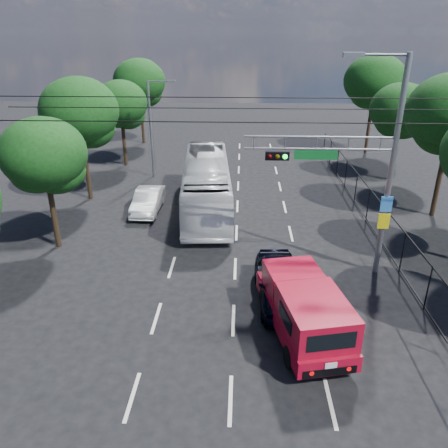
# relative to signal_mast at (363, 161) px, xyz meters

# --- Properties ---
(ground) EXTENTS (120.00, 120.00, 0.00)m
(ground) POSITION_rel_signal_mast_xyz_m (-5.28, -7.99, -5.24)
(ground) COLOR black
(ground) RESTS_ON ground
(lane_markings) EXTENTS (6.12, 38.00, 0.01)m
(lane_markings) POSITION_rel_signal_mast_xyz_m (-5.28, 6.01, -5.24)
(lane_markings) COLOR beige
(lane_markings) RESTS_ON ground
(signal_mast) EXTENTS (6.43, 0.39, 9.50)m
(signal_mast) POSITION_rel_signal_mast_xyz_m (0.00, 0.00, 0.00)
(signal_mast) COLOR slate
(signal_mast) RESTS_ON ground
(streetlight_left) EXTENTS (2.09, 0.22, 7.08)m
(streetlight_left) POSITION_rel_signal_mast_xyz_m (-11.62, 14.01, -1.30)
(streetlight_left) COLOR slate
(streetlight_left) RESTS_ON ground
(utility_wires) EXTENTS (22.00, 5.04, 0.74)m
(utility_wires) POSITION_rel_signal_mast_xyz_m (-5.28, 0.84, 1.99)
(utility_wires) COLOR black
(utility_wires) RESTS_ON ground
(fence_right) EXTENTS (0.06, 34.03, 2.00)m
(fence_right) POSITION_rel_signal_mast_xyz_m (2.32, 4.18, -4.21)
(fence_right) COLOR black
(fence_right) RESTS_ON ground
(tree_right_d) EXTENTS (4.32, 4.32, 7.02)m
(tree_right_d) POSITION_rel_signal_mast_xyz_m (6.13, 14.03, -0.39)
(tree_right_d) COLOR black
(tree_right_d) RESTS_ON ground
(tree_right_e) EXTENTS (5.28, 5.28, 8.58)m
(tree_right_e) POSITION_rel_signal_mast_xyz_m (6.33, 22.03, 0.69)
(tree_right_e) COLOR black
(tree_right_e) RESTS_ON ground
(tree_left_b) EXTENTS (4.08, 4.08, 6.63)m
(tree_left_b) POSITION_rel_signal_mast_xyz_m (-14.47, 2.03, -0.66)
(tree_left_b) COLOR black
(tree_left_b) RESTS_ON ground
(tree_left_c) EXTENTS (4.80, 4.80, 7.80)m
(tree_left_c) POSITION_rel_signal_mast_xyz_m (-15.07, 9.03, 0.15)
(tree_left_c) COLOR black
(tree_left_c) RESTS_ON ground
(tree_left_d) EXTENTS (4.20, 4.20, 6.83)m
(tree_left_d) POSITION_rel_signal_mast_xyz_m (-14.67, 17.03, -0.52)
(tree_left_d) COLOR black
(tree_left_d) RESTS_ON ground
(tree_left_e) EXTENTS (4.92, 4.92, 7.99)m
(tree_left_e) POSITION_rel_signal_mast_xyz_m (-14.87, 25.03, 0.29)
(tree_left_e) COLOR black
(tree_left_e) RESTS_ON ground
(red_pickup) EXTENTS (3.17, 6.03, 2.14)m
(red_pickup) POSITION_rel_signal_mast_xyz_m (-2.76, -4.69, -4.10)
(red_pickup) COLOR black
(red_pickup) RESTS_ON ground
(navy_hatchback) EXTENTS (2.20, 4.88, 1.63)m
(navy_hatchback) POSITION_rel_signal_mast_xyz_m (-3.38, -2.50, -4.43)
(navy_hatchback) COLOR black
(navy_hatchback) RESTS_ON ground
(white_bus) EXTENTS (3.59, 11.69, 3.21)m
(white_bus) POSITION_rel_signal_mast_xyz_m (-7.20, 7.58, -3.64)
(white_bus) COLOR silver
(white_bus) RESTS_ON ground
(white_van) EXTENTS (1.48, 4.19, 1.38)m
(white_van) POSITION_rel_signal_mast_xyz_m (-10.78, 6.96, -4.55)
(white_van) COLOR silver
(white_van) RESTS_ON ground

